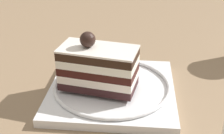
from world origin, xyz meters
TOP-DOWN VIEW (x-y plane):
  - ground_plane at (0.00, 0.00)m, footprint 2.40×2.40m
  - dessert_plate at (0.00, 0.01)m, footprint 0.25×0.25m
  - cake_slice at (-0.01, 0.04)m, footprint 0.11×0.14m
  - fork at (0.09, -0.02)m, footprint 0.10×0.06m

SIDE VIEW (x-z plane):
  - ground_plane at x=0.00m, z-range 0.00..0.00m
  - dessert_plate at x=0.00m, z-range 0.00..0.02m
  - fork at x=0.09m, z-range 0.02..0.03m
  - cake_slice at x=-0.01m, z-range 0.01..0.10m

